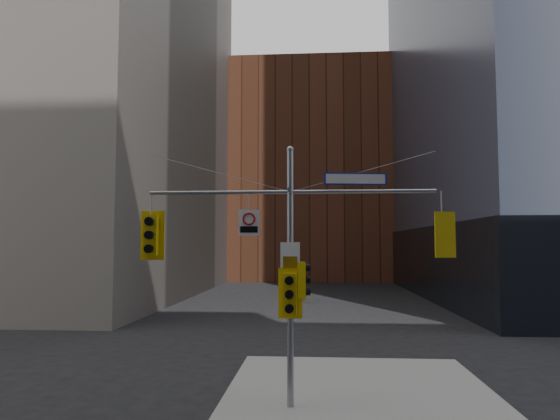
# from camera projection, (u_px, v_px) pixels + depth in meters

# --- Properties ---
(sidewalk_corner) EXTENTS (8.00, 8.00, 0.15)m
(sidewalk_corner) POSITION_uv_depth(u_px,v_px,m) (359.00, 390.00, 15.35)
(sidewalk_corner) COLOR gray
(sidewalk_corner) RESTS_ON ground
(brick_midrise) EXTENTS (26.00, 20.00, 28.00)m
(brick_midrise) POSITION_uv_depth(u_px,v_px,m) (310.00, 177.00, 70.18)
(brick_midrise) COLOR brown
(brick_midrise) RESTS_ON ground
(signal_assembly) EXTENTS (8.00, 0.80, 7.30)m
(signal_assembly) POSITION_uv_depth(u_px,v_px,m) (290.00, 249.00, 13.79)
(signal_assembly) COLOR gray
(signal_assembly) RESTS_ON ground
(traffic_light_west_arm) EXTENTS (0.68, 0.56, 1.42)m
(traffic_light_west_arm) POSITION_uv_depth(u_px,v_px,m) (151.00, 235.00, 14.11)
(traffic_light_west_arm) COLOR gold
(traffic_light_west_arm) RESTS_ON ground
(traffic_light_east_arm) EXTENTS (0.58, 0.54, 1.23)m
(traffic_light_east_arm) POSITION_uv_depth(u_px,v_px,m) (442.00, 235.00, 13.53)
(traffic_light_east_arm) COLOR gold
(traffic_light_east_arm) RESTS_ON ground
(traffic_light_pole_side) EXTENTS (0.43, 0.37, 0.99)m
(traffic_light_pole_side) POSITION_uv_depth(u_px,v_px,m) (302.00, 280.00, 13.73)
(traffic_light_pole_side) COLOR gold
(traffic_light_pole_side) RESTS_ON ground
(traffic_light_pole_front) EXTENTS (0.66, 0.51, 1.37)m
(traffic_light_pole_front) POSITION_uv_depth(u_px,v_px,m) (290.00, 294.00, 13.44)
(traffic_light_pole_front) COLOR gold
(traffic_light_pole_front) RESTS_ON ground
(street_sign_blade) EXTENTS (1.75, 0.29, 0.34)m
(street_sign_blade) POSITION_uv_depth(u_px,v_px,m) (356.00, 179.00, 13.80)
(street_sign_blade) COLOR navy
(street_sign_blade) RESTS_ON ground
(regulatory_sign_arm) EXTENTS (0.58, 0.11, 0.73)m
(regulatory_sign_arm) POSITION_uv_depth(u_px,v_px,m) (249.00, 222.00, 13.91)
(regulatory_sign_arm) COLOR silver
(regulatory_sign_arm) RESTS_ON ground
(regulatory_sign_pole) EXTENTS (0.54, 0.08, 0.70)m
(regulatory_sign_pole) POSITION_uv_depth(u_px,v_px,m) (290.00, 256.00, 13.66)
(regulatory_sign_pole) COLOR silver
(regulatory_sign_pole) RESTS_ON ground
(street_blade_ew) EXTENTS (0.69, 0.03, 0.14)m
(street_blade_ew) POSITION_uv_depth(u_px,v_px,m) (307.00, 300.00, 13.67)
(street_blade_ew) COLOR silver
(street_blade_ew) RESTS_ON ground
(street_blade_ns) EXTENTS (0.03, 0.67, 0.13)m
(street_blade_ns) POSITION_uv_depth(u_px,v_px,m) (291.00, 308.00, 14.13)
(street_blade_ns) COLOR #145926
(street_blade_ns) RESTS_ON ground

